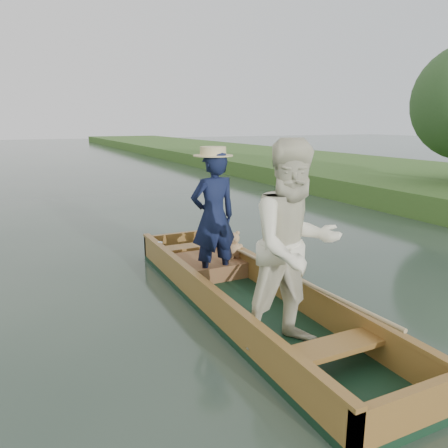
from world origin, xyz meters
name	(u,v)px	position (x,y,z in m)	size (l,w,h in m)	color
ground	(245,310)	(0.00, 0.00, 0.00)	(120.00, 120.00, 0.00)	#283D30
punt	(256,256)	(-0.03, -0.29, 0.77)	(1.15, 5.00, 2.10)	black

